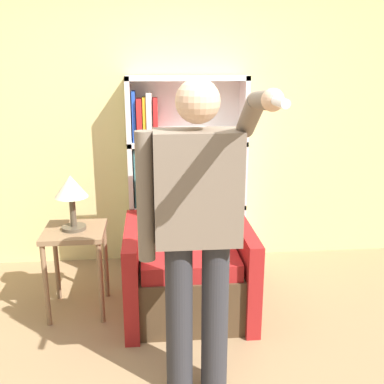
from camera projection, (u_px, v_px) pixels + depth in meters
name	position (u px, v px, depth m)	size (l,w,h in m)	color
wall_back	(164.00, 111.00, 4.01)	(8.00, 0.06, 2.80)	#DBCC84
bookcase	(176.00, 177.00, 4.02)	(1.04, 0.28, 1.72)	white
armchair	(187.00, 259.00, 3.40)	(0.92, 0.87, 1.29)	#4C3823
person_standing	(197.00, 225.00, 2.33)	(0.59, 0.78, 1.76)	#2D2D33
side_table	(75.00, 245.00, 3.30)	(0.44, 0.44, 0.66)	#846647
table_lamp	(71.00, 191.00, 3.18)	(0.24, 0.24, 0.40)	#4C4233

